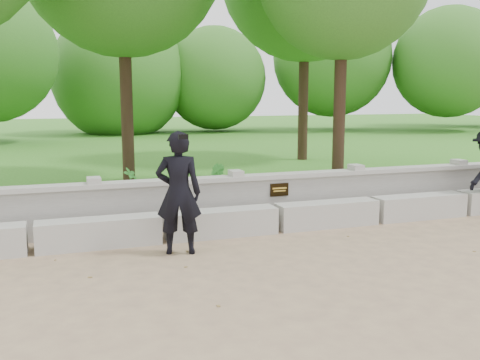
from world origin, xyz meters
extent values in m
plane|color=tan|center=(0.00, 0.00, 0.00)|extent=(80.00, 80.00, 0.00)
cube|color=#2B6517|center=(0.00, 14.00, 0.12)|extent=(40.00, 22.00, 0.25)
cube|color=#B0AEA6|center=(-3.00, 1.90, 0.23)|extent=(1.90, 0.45, 0.45)
cube|color=#B0AEA6|center=(-1.00, 1.90, 0.23)|extent=(1.90, 0.45, 0.45)
cube|color=#B0AEA6|center=(1.00, 1.90, 0.23)|extent=(1.90, 0.45, 0.45)
cube|color=#B0AEA6|center=(3.00, 1.90, 0.23)|extent=(1.90, 0.45, 0.45)
cube|color=#A6A49C|center=(0.00, 2.60, 0.41)|extent=(12.50, 0.25, 0.82)
cube|color=#B0AEA6|center=(0.00, 2.60, 0.86)|extent=(12.50, 0.35, 0.08)
cube|color=black|center=(0.30, 2.46, 0.62)|extent=(0.36, 0.02, 0.24)
imported|color=black|center=(-1.89, 1.15, 0.92)|extent=(0.76, 0.60, 1.84)
cube|color=black|center=(-1.89, 0.79, 1.78)|extent=(0.14, 0.06, 0.07)
cylinder|color=#382619|center=(-1.85, 6.94, 2.48)|extent=(0.30, 0.30, 4.46)
cylinder|color=#382619|center=(2.45, 4.10, 2.24)|extent=(0.27, 0.27, 3.98)
cylinder|color=#382619|center=(4.16, 9.43, 2.63)|extent=(0.32, 0.32, 4.76)
imported|color=#32862D|center=(-2.14, 4.54, 0.56)|extent=(0.39, 0.39, 0.63)
imported|color=#32862D|center=(-0.36, 4.23, 0.58)|extent=(0.37, 0.42, 0.66)
camera|label=1|loc=(-3.60, -6.48, 2.34)|focal=40.00mm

